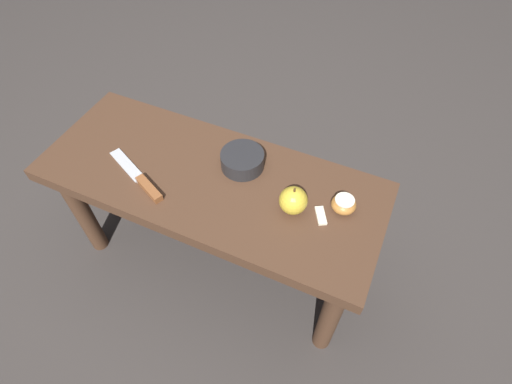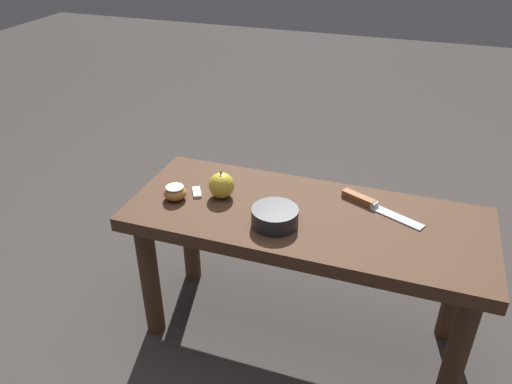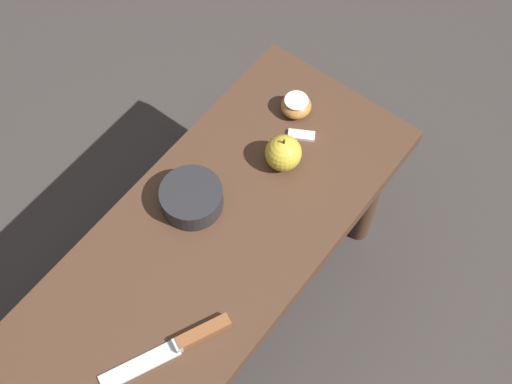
{
  "view_description": "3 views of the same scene",
  "coord_description": "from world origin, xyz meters",
  "views": [
    {
      "loc": [
        0.43,
        -0.62,
        1.32
      ],
      "look_at": [
        0.15,
        -0.02,
        0.49
      ],
      "focal_mm": 28.0,
      "sensor_mm": 36.0,
      "label": 1
    },
    {
      "loc": [
        -0.24,
        1.14,
        1.22
      ],
      "look_at": [
        0.15,
        -0.02,
        0.49
      ],
      "focal_mm": 35.0,
      "sensor_mm": 36.0,
      "label": 2
    },
    {
      "loc": [
        -0.39,
        -0.44,
        1.72
      ],
      "look_at": [
        0.15,
        -0.02,
        0.49
      ],
      "focal_mm": 50.0,
      "sensor_mm": 36.0,
      "label": 3
    }
  ],
  "objects": [
    {
      "name": "bowl",
      "position": [
        0.07,
        0.08,
        0.48
      ],
      "size": [
        0.13,
        0.13,
        0.05
      ],
      "color": "#232326",
      "rests_on": "wooden_bench"
    },
    {
      "name": "knife",
      "position": [
        -0.16,
        -0.1,
        0.46
      ],
      "size": [
        0.24,
        0.13,
        0.02
      ],
      "rotation": [
        0.0,
        0.0,
        2.71
      ],
      "color": "#B7BABF",
      "rests_on": "wooden_bench"
    },
    {
      "name": "ground_plane",
      "position": [
        0.0,
        0.0,
        0.0
      ],
      "size": [
        8.0,
        8.0,
        0.0
      ],
      "primitive_type": "plane",
      "color": "#383330"
    },
    {
      "name": "apple_slice_near_knife",
      "position": [
        0.33,
        -0.0,
        0.46
      ],
      "size": [
        0.05,
        0.06,
        0.01
      ],
      "color": "silver",
      "rests_on": "wooden_bench"
    },
    {
      "name": "wooden_bench",
      "position": [
        0.0,
        0.0,
        0.38
      ],
      "size": [
        1.01,
        0.4,
        0.46
      ],
      "color": "#472D1E",
      "rests_on": "ground_plane"
    },
    {
      "name": "apple_whole",
      "position": [
        0.26,
        -0.01,
        0.49
      ],
      "size": [
        0.08,
        0.08,
        0.09
      ],
      "color": "gold",
      "rests_on": "wooden_bench"
    },
    {
      "name": "apple_cut",
      "position": [
        0.38,
        0.05,
        0.48
      ],
      "size": [
        0.07,
        0.07,
        0.04
      ],
      "color": "#B27233",
      "rests_on": "wooden_bench"
    }
  ]
}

